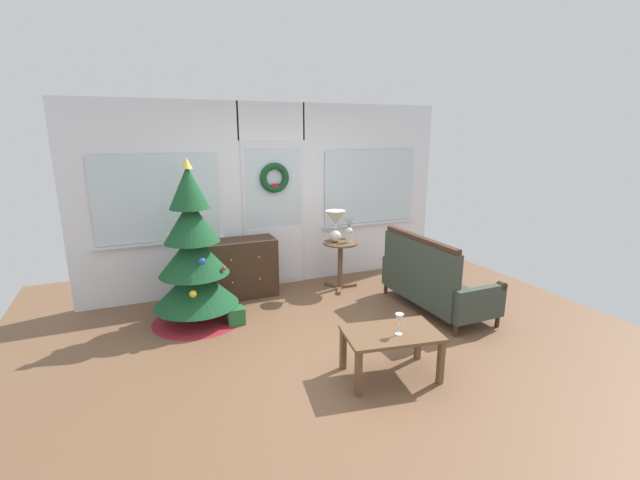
{
  "coord_description": "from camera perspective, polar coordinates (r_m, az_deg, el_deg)",
  "views": [
    {
      "loc": [
        -1.81,
        -3.72,
        2.17
      ],
      "look_at": [
        0.05,
        0.55,
        1.0
      ],
      "focal_mm": 24.41,
      "sensor_mm": 36.0,
      "label": 1
    }
  ],
  "objects": [
    {
      "name": "settee_sofa",
      "position": [
        5.54,
        14.32,
        -5.25
      ],
      "size": [
        0.73,
        1.53,
        0.96
      ],
      "color": "#3D281C",
      "rests_on": "ground"
    },
    {
      "name": "wine_glass",
      "position": [
        3.91,
        10.36,
        -10.21
      ],
      "size": [
        0.08,
        0.08,
        0.2
      ],
      "color": "silver",
      "rests_on": "coffee_table"
    },
    {
      "name": "back_wall_with_door",
      "position": [
        6.14,
        -6.18,
        5.72
      ],
      "size": [
        5.2,
        0.19,
        2.55
      ],
      "color": "white",
      "rests_on": "ground"
    },
    {
      "name": "gift_box",
      "position": [
        5.18,
        -11.0,
        -9.73
      ],
      "size": [
        0.19,
        0.18,
        0.19
      ],
      "primitive_type": "cube",
      "color": "#266633",
      "rests_on": "ground"
    },
    {
      "name": "table_lamp",
      "position": [
        5.96,
        2.04,
        2.4
      ],
      "size": [
        0.28,
        0.28,
        0.44
      ],
      "color": "silver",
      "rests_on": "side_table"
    },
    {
      "name": "ground_plane",
      "position": [
        4.67,
        2.19,
        -13.6
      ],
      "size": [
        6.76,
        6.76,
        0.0
      ],
      "primitive_type": "plane",
      "color": "brown"
    },
    {
      "name": "side_table",
      "position": [
        6.06,
        2.68,
        -2.07
      ],
      "size": [
        0.5,
        0.48,
        0.68
      ],
      "color": "brown",
      "rests_on": "ground"
    },
    {
      "name": "coffee_table",
      "position": [
        4.03,
        9.32,
        -12.63
      ],
      "size": [
        0.92,
        0.65,
        0.43
      ],
      "color": "brown",
      "rests_on": "ground"
    },
    {
      "name": "dresser_cabinet",
      "position": [
        5.92,
        -10.19,
        -3.61
      ],
      "size": [
        0.91,
        0.46,
        0.78
      ],
      "color": "#3D281C",
      "rests_on": "ground"
    },
    {
      "name": "flower_vase",
      "position": [
        5.98,
        3.83,
        0.77
      ],
      "size": [
        0.11,
        0.1,
        0.35
      ],
      "color": "beige",
      "rests_on": "side_table"
    },
    {
      "name": "christmas_tree",
      "position": [
        5.16,
        -16.2,
        -2.82
      ],
      "size": [
        1.04,
        1.04,
        1.89
      ],
      "color": "#4C331E",
      "rests_on": "ground"
    }
  ]
}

